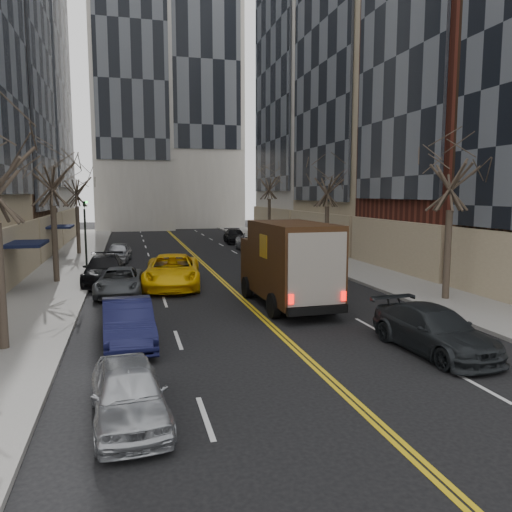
# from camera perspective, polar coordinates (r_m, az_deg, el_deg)

# --- Properties ---
(ground) EXTENTS (160.00, 160.00, 0.00)m
(ground) POSITION_cam_1_polar(r_m,az_deg,el_deg) (10.82, 15.86, -19.77)
(ground) COLOR black
(ground) RESTS_ON ground
(sidewalk_left) EXTENTS (4.00, 66.00, 0.15)m
(sidewalk_left) POSITION_cam_1_polar(r_m,az_deg,el_deg) (35.82, -20.71, -0.95)
(sidewalk_left) COLOR slate
(sidewalk_left) RESTS_ON ground
(sidewalk_right) EXTENTS (4.00, 66.00, 0.15)m
(sidewalk_right) POSITION_cam_1_polar(r_m,az_deg,el_deg) (38.25, 7.16, -0.05)
(sidewalk_right) COLOR slate
(sidewalk_right) RESTS_ON ground
(streetwall_right) EXTENTS (12.26, 49.00, 34.00)m
(streetwall_right) POSITION_cam_1_polar(r_m,az_deg,el_deg) (46.91, 13.91, 19.60)
(streetwall_right) COLOR #4C301E
(streetwall_right) RESTS_ON ground
(tree_lf_mid) EXTENTS (3.20, 3.20, 8.91)m
(tree_lf_mid) POSITION_cam_1_polar(r_m,az_deg,el_deg) (28.58, -22.41, 10.15)
(tree_lf_mid) COLOR #382D23
(tree_lf_mid) RESTS_ON sidewalk_left
(tree_lf_far) EXTENTS (3.20, 3.20, 8.12)m
(tree_lf_far) POSITION_cam_1_polar(r_m,az_deg,el_deg) (41.46, -19.90, 8.38)
(tree_lf_far) COLOR #382D23
(tree_lf_far) RESTS_ON sidewalk_left
(tree_rt_near) EXTENTS (3.20, 3.20, 8.71)m
(tree_rt_near) POSITION_cam_1_polar(r_m,az_deg,el_deg) (23.76, 21.51, 10.55)
(tree_rt_near) COLOR #382D23
(tree_rt_near) RESTS_ON sidewalk_right
(tree_rt_mid) EXTENTS (3.20, 3.20, 8.32)m
(tree_rt_mid) POSITION_cam_1_polar(r_m,az_deg,el_deg) (36.05, 8.20, 9.20)
(tree_rt_mid) COLOR #382D23
(tree_rt_mid) RESTS_ON sidewalk_right
(tree_rt_far) EXTENTS (3.20, 3.20, 9.11)m
(tree_rt_far) POSITION_cam_1_polar(r_m,az_deg,el_deg) (50.24, 1.54, 9.34)
(tree_rt_far) COLOR #382D23
(tree_rt_far) RESTS_ON sidewalk_right
(traffic_signal) EXTENTS (0.29, 0.26, 4.70)m
(traffic_signal) POSITION_cam_1_polar(r_m,az_deg,el_deg) (30.43, -18.93, 2.96)
(traffic_signal) COLOR black
(traffic_signal) RESTS_ON sidewalk_left
(ups_truck) EXTENTS (2.90, 6.74, 3.65)m
(ups_truck) POSITION_cam_1_polar(r_m,az_deg,el_deg) (21.34, 3.69, -0.95)
(ups_truck) COLOR black
(ups_truck) RESTS_ON ground
(observer_sedan) EXTENTS (2.29, 4.90, 1.38)m
(observer_sedan) POSITION_cam_1_polar(r_m,az_deg,el_deg) (16.38, 19.67, -7.97)
(observer_sedan) COLOR black
(observer_sedan) RESTS_ON ground
(taxi) EXTENTS (3.50, 6.35, 1.68)m
(taxi) POSITION_cam_1_polar(r_m,az_deg,el_deg) (26.18, -9.56, -1.73)
(taxi) COLOR yellow
(taxi) RESTS_ON ground
(pedestrian) EXTENTS (0.58, 0.76, 1.86)m
(pedestrian) POSITION_cam_1_polar(r_m,az_deg,el_deg) (23.13, 2.75, -2.59)
(pedestrian) COLOR black
(pedestrian) RESTS_ON ground
(parked_lf_a) EXTENTS (1.84, 3.93, 1.30)m
(parked_lf_a) POSITION_cam_1_polar(r_m,az_deg,el_deg) (11.29, -14.36, -14.92)
(parked_lf_a) COLOR #AEB2B6
(parked_lf_a) RESTS_ON ground
(parked_lf_b) EXTENTS (1.74, 4.47, 1.45)m
(parked_lf_b) POSITION_cam_1_polar(r_m,az_deg,el_deg) (16.64, -14.43, -7.42)
(parked_lf_b) COLOR #101235
(parked_lf_b) RESTS_ON ground
(parked_lf_c) EXTENTS (2.42, 4.74, 1.28)m
(parked_lf_c) POSITION_cam_1_polar(r_m,az_deg,el_deg) (24.87, -15.33, -2.82)
(parked_lf_c) COLOR #4D5054
(parked_lf_c) RESTS_ON ground
(parked_lf_d) EXTENTS (2.27, 5.26, 1.51)m
(parked_lf_d) POSITION_cam_1_polar(r_m,az_deg,el_deg) (28.04, -16.93, -1.53)
(parked_lf_d) COLOR black
(parked_lf_d) RESTS_ON ground
(parked_lf_e) EXTENTS (2.04, 4.13, 1.35)m
(parked_lf_e) POSITION_cam_1_polar(r_m,az_deg,el_deg) (36.87, -15.43, 0.42)
(parked_lf_e) COLOR #98999F
(parked_lf_e) RESTS_ON ground
(parked_rt_a) EXTENTS (1.85, 4.98, 1.63)m
(parked_rt_a) POSITION_cam_1_polar(r_m,az_deg,el_deg) (33.15, 3.42, 0.17)
(parked_rt_a) COLOR #54575C
(parked_rt_a) RESTS_ON ground
(parked_rt_b) EXTENTS (2.65, 5.15, 1.39)m
(parked_rt_b) POSITION_cam_1_polar(r_m,az_deg,el_deg) (42.03, -0.45, 1.51)
(parked_rt_b) COLOR #B7BABF
(parked_rt_b) RESTS_ON ground
(parked_rt_c) EXTENTS (2.22, 4.81, 1.36)m
(parked_rt_c) POSITION_cam_1_polar(r_m,az_deg,el_deg) (48.74, -2.42, 2.27)
(parked_rt_c) COLOR black
(parked_rt_c) RESTS_ON ground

